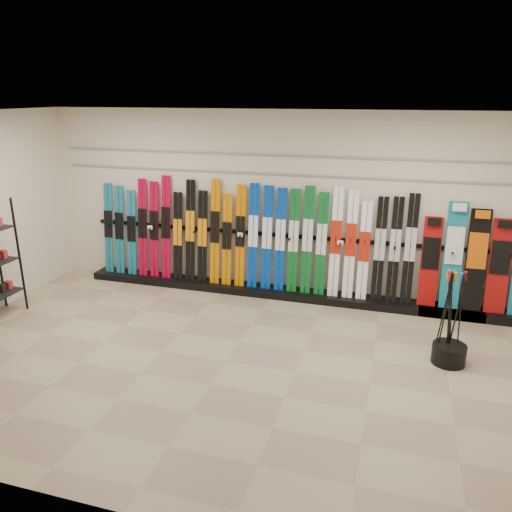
% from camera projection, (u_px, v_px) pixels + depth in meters
% --- Properties ---
extents(floor, '(8.00, 8.00, 0.00)m').
position_uv_depth(floor, '(227.00, 361.00, 6.31)').
color(floor, gray).
rests_on(floor, ground).
extents(back_wall, '(8.00, 0.00, 8.00)m').
position_uv_depth(back_wall, '(276.00, 205.00, 8.12)').
color(back_wall, beige).
rests_on(back_wall, floor).
extents(ceiling, '(8.00, 8.00, 0.00)m').
position_uv_depth(ceiling, '(221.00, 116.00, 5.38)').
color(ceiling, silver).
rests_on(ceiling, back_wall).
extents(ski_rack_base, '(8.00, 0.40, 0.12)m').
position_uv_depth(ski_rack_base, '(285.00, 293.00, 8.31)').
color(ski_rack_base, black).
rests_on(ski_rack_base, floor).
extents(skis, '(5.37, 0.23, 1.79)m').
position_uv_depth(skis, '(248.00, 238.00, 8.25)').
color(skis, '#166380').
rests_on(skis, ski_rack_base).
extents(snowboards, '(1.55, 0.25, 1.61)m').
position_uv_depth(snowboards, '(476.00, 262.00, 7.36)').
color(snowboards, '#990C0C').
rests_on(snowboards, ski_rack_base).
extents(pole_bin, '(0.42, 0.42, 0.25)m').
position_uv_depth(pole_bin, '(449.00, 354.00, 6.24)').
color(pole_bin, black).
rests_on(pole_bin, floor).
extents(ski_poles, '(0.29, 0.22, 1.18)m').
position_uv_depth(ski_poles, '(451.00, 317.00, 6.15)').
color(ski_poles, black).
rests_on(ski_poles, pole_bin).
extents(slatwall_rail_0, '(7.60, 0.02, 0.03)m').
position_uv_depth(slatwall_rail_0, '(276.00, 174.00, 7.95)').
color(slatwall_rail_0, gray).
rests_on(slatwall_rail_0, back_wall).
extents(slatwall_rail_1, '(7.60, 0.02, 0.03)m').
position_uv_depth(slatwall_rail_1, '(277.00, 155.00, 7.86)').
color(slatwall_rail_1, gray).
rests_on(slatwall_rail_1, back_wall).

